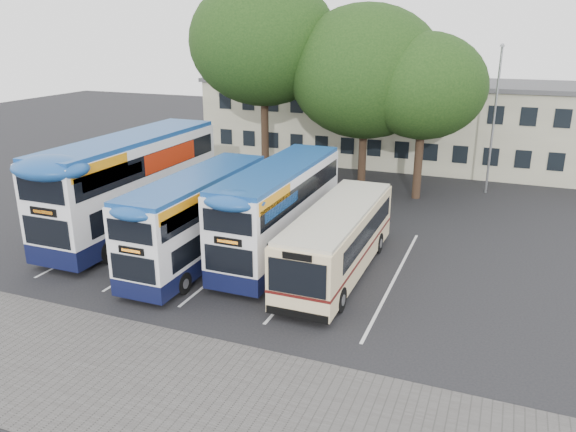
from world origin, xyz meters
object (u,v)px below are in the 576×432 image
(tree_mid, at_px, (366,72))
(tree_left, at_px, (264,42))
(bus_dd_left, at_px, (133,180))
(bus_single, at_px, (339,236))
(lamp_post, at_px, (495,112))
(bus_dd_mid, at_px, (199,215))
(bus_dd_right, at_px, (280,206))
(tree_right, at_px, (424,86))

(tree_mid, bearing_deg, tree_left, -175.20)
(tree_mid, bearing_deg, bus_dd_left, -125.50)
(bus_dd_left, bearing_deg, bus_single, -5.70)
(lamp_post, relative_size, bus_dd_mid, 0.96)
(tree_mid, distance_m, bus_dd_right, 13.22)
(lamp_post, xyz_separation_m, tree_right, (-3.93, -2.80, 1.64))
(tree_left, bearing_deg, bus_dd_mid, -77.96)
(lamp_post, distance_m, tree_left, 14.91)
(tree_left, bearing_deg, tree_mid, 4.80)
(tree_right, distance_m, bus_single, 13.47)
(tree_left, bearing_deg, bus_dd_right, -63.12)
(bus_dd_left, bearing_deg, bus_dd_mid, -23.61)
(lamp_post, height_order, tree_right, tree_right)
(bus_dd_right, bearing_deg, bus_single, -17.95)
(lamp_post, xyz_separation_m, bus_dd_left, (-16.21, -14.10, -2.38))
(tree_mid, xyz_separation_m, tree_right, (3.66, -0.78, -0.65))
(lamp_post, distance_m, tree_mid, 8.18)
(lamp_post, relative_size, tree_mid, 0.79)
(tree_mid, bearing_deg, bus_single, -79.58)
(lamp_post, distance_m, bus_dd_right, 16.66)
(lamp_post, height_order, bus_single, lamp_post)
(tree_mid, height_order, bus_dd_right, tree_mid)
(bus_dd_right, height_order, bus_single, bus_dd_right)
(tree_left, relative_size, tree_right, 1.34)
(lamp_post, relative_size, bus_dd_right, 0.90)
(tree_mid, distance_m, bus_dd_mid, 15.61)
(tree_mid, distance_m, tree_right, 3.80)
(bus_dd_mid, height_order, bus_single, bus_dd_mid)
(lamp_post, relative_size, bus_single, 0.94)
(lamp_post, xyz_separation_m, tree_mid, (-7.59, -2.02, 2.29))
(tree_mid, bearing_deg, lamp_post, 14.91)
(bus_single, bearing_deg, bus_dd_mid, -169.83)
(lamp_post, distance_m, tree_right, 5.09)
(lamp_post, xyz_separation_m, bus_single, (-5.16, -15.21, -3.45))
(bus_single, bearing_deg, bus_dd_right, 162.05)
(lamp_post, height_order, tree_mid, tree_mid)
(lamp_post, relative_size, bus_dd_left, 0.77)
(bus_dd_left, xyz_separation_m, bus_single, (11.05, -1.10, -1.07))
(tree_right, bearing_deg, bus_dd_right, -110.63)
(bus_dd_left, relative_size, bus_single, 1.22)
(tree_mid, xyz_separation_m, bus_dd_right, (-0.64, -12.19, -5.08))
(bus_dd_mid, bearing_deg, bus_dd_left, 156.39)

